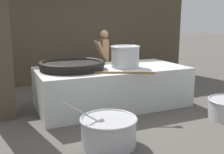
# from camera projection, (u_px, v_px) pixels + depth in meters

# --- Properties ---
(ground_plane) EXTENTS (60.00, 60.00, 0.00)m
(ground_plane) POSITION_uv_depth(u_px,v_px,m) (112.00, 105.00, 5.95)
(ground_plane) COLOR #56514C
(back_wall) EXTENTS (7.72, 0.24, 3.63)m
(back_wall) POSITION_uv_depth(u_px,v_px,m) (76.00, 23.00, 8.03)
(back_wall) COLOR #4C4233
(back_wall) RESTS_ON ground_plane
(hearth_platform) EXTENTS (3.26, 1.62, 0.86)m
(hearth_platform) POSITION_uv_depth(u_px,v_px,m) (112.00, 86.00, 5.86)
(hearth_platform) COLOR silver
(hearth_platform) RESTS_ON ground_plane
(giant_wok_near) EXTENTS (1.40, 1.40, 0.18)m
(giant_wok_near) POSITION_uv_depth(u_px,v_px,m) (72.00, 65.00, 5.51)
(giant_wok_near) COLOR black
(giant_wok_near) RESTS_ON hearth_platform
(stock_pot) EXTENTS (0.65, 0.65, 0.48)m
(stock_pot) POSITION_uv_depth(u_px,v_px,m) (125.00, 56.00, 5.72)
(stock_pot) COLOR #B7B7BC
(stock_pot) RESTS_ON hearth_platform
(stirring_paddle) EXTENTS (1.19, 0.59, 0.04)m
(stirring_paddle) POSITION_uv_depth(u_px,v_px,m) (125.00, 73.00, 5.09)
(stirring_paddle) COLOR brown
(stirring_paddle) RESTS_ON hearth_platform
(cook) EXTENTS (0.44, 0.64, 1.64)m
(cook) POSITION_uv_depth(u_px,v_px,m) (104.00, 58.00, 7.00)
(cook) COLOR #9E7551
(cook) RESTS_ON ground_plane
(prep_bowl_vegetables) EXTENTS (1.14, 0.88, 0.78)m
(prep_bowl_vegetables) POSITION_uv_depth(u_px,v_px,m) (109.00, 130.00, 3.98)
(prep_bowl_vegetables) COLOR #B7B7BC
(prep_bowl_vegetables) RESTS_ON ground_plane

